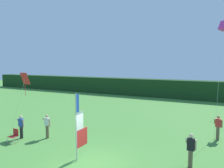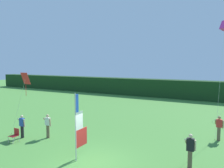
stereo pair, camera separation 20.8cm
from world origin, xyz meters
name	(u,v)px [view 1 (the left image)]	position (x,y,z in m)	size (l,w,h in m)	color
ground_plane	(91,163)	(0.00, 0.00, 0.00)	(120.00, 120.00, 0.00)	#478438
distant_treeline	(182,89)	(0.00, 24.71, 1.38)	(80.00, 2.40, 2.77)	#193819
banner_flag	(80,128)	(-0.78, 0.09, 1.77)	(0.06, 1.03, 3.69)	#B7B7BC
person_near_banner	(21,126)	(-6.44, 0.94, 0.87)	(0.55, 0.48, 1.63)	black
person_mid_field	(47,126)	(-4.86, 1.82, 0.89)	(0.55, 0.48, 1.67)	brown
person_far_left	(191,149)	(4.70, 1.93, 0.93)	(0.55, 0.48, 1.74)	brown
person_far_right	(218,127)	(5.72, 7.05, 0.90)	(0.55, 0.48, 1.69)	brown
folding_chair	(14,135)	(-6.20, 0.16, 0.51)	(0.51, 0.51, 0.89)	#BCBCC1
kite_red_diamond_0	(24,82)	(-4.96, 0.08, 4.08)	(3.33, 1.25, 4.68)	brown
kite_magenta_box_2	(223,26)	(5.72, 8.73, 7.90)	(0.74, 2.13, 8.32)	brown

